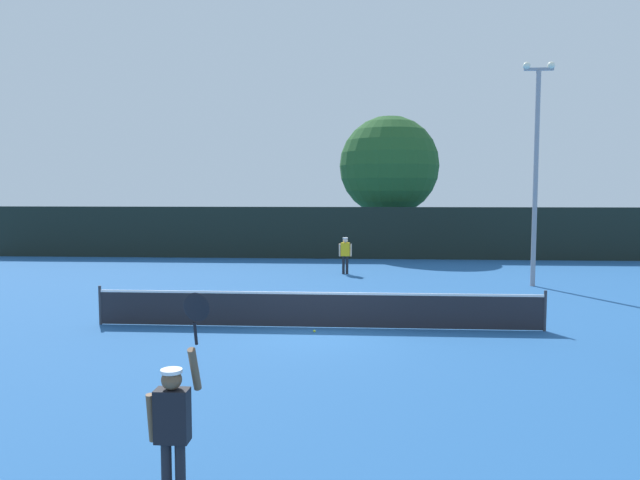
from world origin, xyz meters
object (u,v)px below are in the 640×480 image
at_px(large_tree, 389,166).
at_px(parked_car_near, 225,235).
at_px(player_serving, 174,417).
at_px(light_pole, 536,161).
at_px(tennis_ball, 314,331).
at_px(parked_car_mid, 449,235).
at_px(player_receiving, 345,252).

relative_size(large_tree, parked_car_near, 1.86).
height_order(player_serving, parked_car_near, player_serving).
bearing_deg(large_tree, light_pole, -67.65).
height_order(player_serving, tennis_ball, player_serving).
height_order(player_serving, light_pole, light_pole).
relative_size(tennis_ball, light_pole, 0.01).
distance_m(large_tree, parked_car_mid, 7.37).
relative_size(tennis_ball, large_tree, 0.01).
distance_m(player_receiving, parked_car_near, 15.00).
bearing_deg(parked_car_near, player_receiving, -60.94).
distance_m(tennis_ball, light_pole, 12.27).
relative_size(light_pole, parked_car_near, 1.96).
relative_size(tennis_ball, parked_car_near, 0.02).
xyz_separation_m(player_receiving, large_tree, (2.35, 9.21, 4.14)).
bearing_deg(light_pole, parked_car_mid, 92.71).
xyz_separation_m(parked_car_near, parked_car_mid, (14.79, 0.92, 0.00)).
bearing_deg(tennis_ball, large_tree, 81.87).
relative_size(parked_car_near, parked_car_mid, 0.99).
distance_m(player_serving, large_tree, 29.43).
height_order(player_serving, player_receiving, player_serving).
relative_size(player_serving, parked_car_near, 0.58).
xyz_separation_m(player_receiving, parked_car_near, (-8.26, 12.52, -0.21)).
xyz_separation_m(player_serving, parked_car_mid, (8.00, 33.13, -0.32)).
xyz_separation_m(tennis_ball, parked_car_near, (-7.72, 23.50, 0.74)).
height_order(tennis_ball, large_tree, large_tree).
relative_size(player_serving, parked_car_mid, 0.57).
bearing_deg(player_receiving, player_serving, 85.74).
relative_size(light_pole, parked_car_mid, 1.94).
bearing_deg(light_pole, player_serving, -117.51).
bearing_deg(parked_car_near, light_pole, -48.98).
bearing_deg(large_tree, player_serving, -97.52).
xyz_separation_m(tennis_ball, light_pole, (7.84, 8.13, 4.78)).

